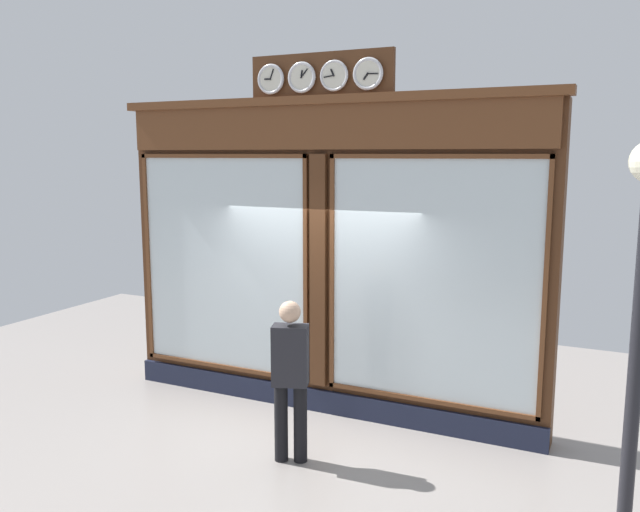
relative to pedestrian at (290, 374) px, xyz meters
name	(u,v)px	position (x,y,z in m)	size (l,w,h in m)	color
shop_facade	(324,256)	(0.29, -1.45, 0.99)	(5.50, 0.42, 4.28)	#4C2B16
pedestrian	(290,374)	(0.00, 0.00, 0.00)	(0.41, 0.33, 1.69)	black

